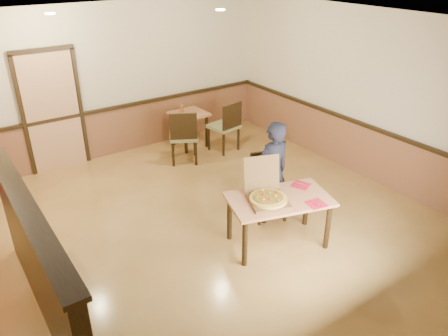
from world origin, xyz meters
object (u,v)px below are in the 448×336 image
at_px(diner, 272,173).
at_px(condiment, 182,109).
at_px(side_chair_left, 184,135).
at_px(pizza_box, 267,196).
at_px(main_table, 279,205).
at_px(side_table, 189,121).
at_px(diner_chair, 267,183).
at_px(side_chair_right, 226,125).

bearing_deg(diner, condiment, -95.46).
bearing_deg(side_chair_left, pizza_box, 110.04).
distance_m(main_table, condiment, 3.67).
bearing_deg(side_table, main_table, -101.64).
bearing_deg(main_table, diner_chair, 78.17).
relative_size(diner_chair, pizza_box, 1.38).
bearing_deg(diner_chair, condiment, 104.83).
relative_size(side_table, diner, 0.46).
relative_size(side_table, condiment, 4.64).
height_order(side_table, condiment, condiment).
bearing_deg(condiment, side_chair_right, -52.46).
distance_m(side_chair_right, condiment, 0.95).
xyz_separation_m(main_table, side_table, (0.72, 3.51, -0.07)).
bearing_deg(diner, main_table, 59.14).
distance_m(main_table, side_chair_left, 2.90).
relative_size(pizza_box, condiment, 4.60).
distance_m(side_chair_right, side_table, 0.78).
bearing_deg(side_table, diner_chair, -97.25).
height_order(diner_chair, side_table, diner_chair).
distance_m(side_chair_left, condiment, 0.85).
bearing_deg(diner, side_chair_right, -109.94).
xyz_separation_m(side_chair_left, side_chair_right, (0.95, -0.01, -0.01)).
xyz_separation_m(side_chair_right, side_table, (-0.46, 0.62, -0.02)).
distance_m(main_table, pizza_box, 0.25).
bearing_deg(condiment, side_chair_left, -118.32).
relative_size(side_chair_right, pizza_box, 1.45).
distance_m(diner_chair, condiment, 2.97).
bearing_deg(pizza_box, side_chair_right, 84.91).
bearing_deg(side_chair_right, main_table, 57.94).
distance_m(side_table, diner, 3.03).
bearing_deg(condiment, pizza_box, -102.57).
distance_m(main_table, diner, 0.63).
bearing_deg(side_table, diner, -97.80).
bearing_deg(condiment, diner_chair, -95.14).
bearing_deg(diner, side_chair_left, -87.85).
height_order(diner_chair, condiment, diner_chair).
distance_m(pizza_box, condiment, 3.64).
bearing_deg(side_chair_left, diner, 120.00).
xyz_separation_m(side_table, pizza_box, (-0.89, -3.45, 0.24)).
xyz_separation_m(side_chair_left, condiment, (0.39, 0.72, 0.22)).
bearing_deg(side_chair_right, side_table, -63.15).
xyz_separation_m(main_table, side_chair_right, (1.18, 2.88, -0.05)).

